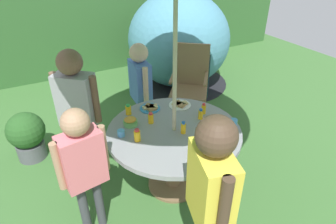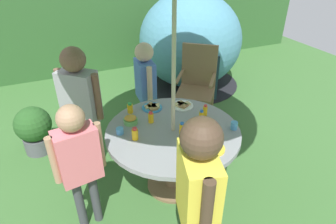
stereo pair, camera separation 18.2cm
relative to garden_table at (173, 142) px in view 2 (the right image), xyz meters
The scene contains 22 objects.
ground_plane 0.57m from the garden_table, ahead, with size 10.00×10.00×0.02m, color #3D6B33.
hedge_backdrop 3.75m from the garden_table, 90.00° to the left, with size 9.00×0.70×2.10m, color #33602D.
garden_table is the anchor object (origin of this frame).
wooden_chair 1.35m from the garden_table, 52.01° to the left, with size 0.66×0.66×1.07m.
dome_tent 2.57m from the garden_table, 59.45° to the left, with size 2.09×2.09×1.57m.
potted_plant 1.75m from the garden_table, 137.05° to the left, with size 0.42×0.42×0.59m.
child_in_blue_shirt 0.96m from the garden_table, 86.68° to the left, with size 0.22×0.43×1.27m.
child_in_grey_shirt 1.03m from the garden_table, 139.10° to the left, with size 0.41×0.39×1.41m.
child_in_pink_shirt 0.91m from the garden_table, behind, with size 0.42×0.22×1.23m.
child_in_yellow_shirt 1.02m from the garden_table, 105.19° to the right, with size 0.30×0.47×1.43m.
snack_bowl 0.46m from the garden_table, 141.23° to the left, with size 0.14×0.14×0.08m.
plate_center_front 0.48m from the garden_table, 94.71° to the left, with size 0.21×0.21×0.03m.
plate_center_back 0.48m from the garden_table, 53.52° to the left, with size 0.23×0.23×0.03m.
plate_mid_right 0.45m from the garden_table, 64.70° to the right, with size 0.24×0.24×0.03m.
juice_bottle_near_left 0.46m from the garden_table, 15.86° to the left, with size 0.05×0.05×0.12m.
juice_bottle_near_right 0.22m from the garden_table, 60.59° to the right, with size 0.05×0.05×0.12m.
juice_bottle_far_left 0.38m from the garden_table, ahead, with size 0.05×0.05×0.11m.
juice_bottle_far_right 0.32m from the garden_table, 124.89° to the left, with size 0.05×0.05×0.11m.
juice_bottle_mid_left 0.57m from the garden_table, 120.95° to the left, with size 0.06×0.06×0.11m.
juice_bottle_front_edge 0.42m from the garden_table, behind, with size 0.06×0.06×0.12m.
cup_near 0.60m from the garden_table, 21.54° to the right, with size 0.07×0.07×0.07m, color #4C99D8.
cup_far 0.52m from the garden_table, 164.03° to the left, with size 0.07×0.07×0.06m, color #4C99D8.
Camera 2 is at (-0.91, -2.01, 2.23)m, focal length 30.57 mm.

